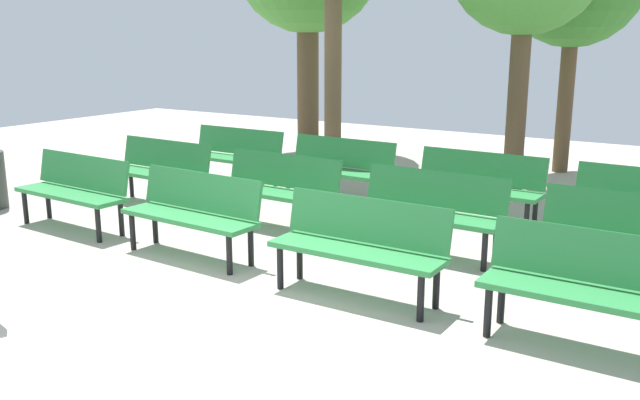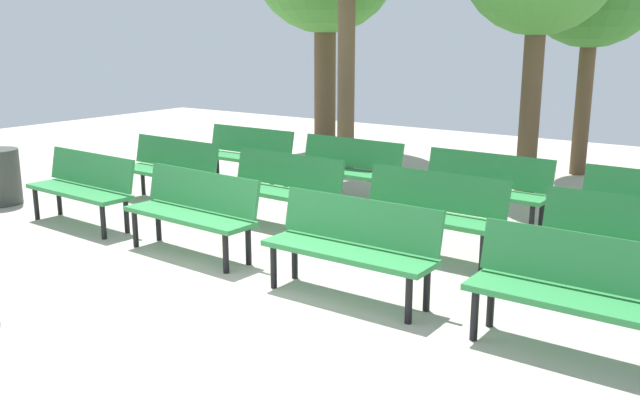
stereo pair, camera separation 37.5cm
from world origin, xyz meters
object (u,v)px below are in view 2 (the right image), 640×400
Objects in this scene: bench_r0_c2 at (352,242)px; bench_r1_c0 at (170,167)px; bench_r1_c2 at (430,209)px; bench_r0_c0 at (83,184)px; bench_r1_c3 at (629,240)px; bench_r1_c1 at (282,186)px; bench_r0_c1 at (194,208)px; bench_r2_c2 at (484,185)px; bench_r0_c3 at (581,288)px; bench_r2_c1 at (347,166)px; bench_r2_c0 at (246,153)px.

bench_r0_c2 is 0.99× the size of bench_r1_c0.
bench_r1_c0 is 3.98m from bench_r1_c2.
bench_r0_c0 is 6.09m from bench_r1_c3.
bench_r1_c1 and bench_r1_c2 have the same top height.
bench_r0_c1 is at bearing 177.80° from bench_r0_c2.
bench_r1_c2 is (0.03, 1.48, 0.00)m from bench_r0_c2.
bench_r0_c3 is at bearing -54.97° from bench_r2_c2.
bench_r0_c3 and bench_r2_c2 have the same top height.
bench_r2_c2 is at bearing 56.53° from bench_r0_c1.
bench_r0_c0 is 1.00× the size of bench_r2_c1.
bench_r0_c2 and bench_r2_c2 have the same top height.
bench_r0_c3 is 6.55m from bench_r2_c0.
bench_r1_c0 and bench_r1_c1 have the same top height.
bench_r0_c1 is 1.01× the size of bench_r1_c3.
bench_r0_c2 is 1.00× the size of bench_r2_c0.
bench_r0_c0 is 1.01× the size of bench_r1_c2.
bench_r1_c1 is at bearing -179.64° from bench_r1_c3.
bench_r0_c2 and bench_r2_c0 have the same top height.
bench_r2_c2 is (2.01, -0.06, 0.00)m from bench_r2_c1.
bench_r0_c3 is 6.11m from bench_r1_c0.
bench_r1_c2 is at bearing -34.86° from bench_r2_c1.
bench_r2_c0 is 0.99× the size of bench_r2_c1.
bench_r0_c0 is 1.00× the size of bench_r1_c0.
bench_r1_c2 and bench_r2_c0 have the same top height.
bench_r0_c0 is at bearing -87.85° from bench_r1_c0.
bench_r2_c2 is at bearing 37.39° from bench_r1_c1.
bench_r2_c1 is (-1.98, 2.97, 0.00)m from bench_r0_c2.
bench_r1_c1 and bench_r2_c2 have the same top height.
bench_r1_c1 is (-1.94, 1.47, 0.00)m from bench_r0_c2.
bench_r1_c0 is 1.00× the size of bench_r2_c1.
bench_r2_c2 is at bearing -0.16° from bench_r2_c1.
bench_r1_c1 is 1.50m from bench_r2_c1.
bench_r1_c1 is at bearing 89.09° from bench_r0_c1.
bench_r0_c2 is at bearing -54.58° from bench_r2_c1.
bench_r0_c1 is 3.50m from bench_r2_c2.
bench_r1_c3 is at bearing 36.64° from bench_r0_c2.
bench_r0_c1 and bench_r1_c2 have the same top height.
bench_r1_c1 is (2.02, -0.06, 0.00)m from bench_r1_c0.
bench_r2_c0 and bench_r2_c1 have the same top height.
bench_r0_c3 is at bearing 1.49° from bench_r0_c1.
bench_r1_c3 is at bearing -34.90° from bench_r2_c2.
bench_r0_c2 is at bearing -143.00° from bench_r1_c3.
bench_r2_c1 is at bearing 91.74° from bench_r0_c1.
bench_r0_c2 and bench_r1_c0 have the same top height.
bench_r0_c3 is at bearing -36.26° from bench_r1_c2.
bench_r1_c2 is at bearing -21.09° from bench_r2_c0.
bench_r0_c0 is 4.86m from bench_r2_c2.
bench_r2_c1 is 1.00× the size of bench_r2_c2.
bench_r1_c2 and bench_r2_c1 have the same top height.
bench_r2_c0 is at bearing 90.74° from bench_r0_c0.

